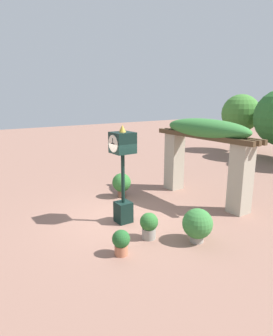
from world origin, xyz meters
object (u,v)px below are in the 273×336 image
(potted_plant_near_right, at_px, (121,241))
(potted_plant_far_right, at_px, (197,224))
(pedestal_clock, at_px, (123,168))
(potted_plant_near_left, at_px, (122,183))
(potted_plant_far_left, at_px, (149,225))

(potted_plant_near_right, distance_m, potted_plant_far_right, 2.14)
(pedestal_clock, xyz_separation_m, potted_plant_far_right, (2.24, 0.96, -1.25))
(potted_plant_near_left, height_order, potted_plant_far_right, potted_plant_near_left)
(pedestal_clock, height_order, potted_plant_far_right, pedestal_clock)
(potted_plant_near_right, distance_m, potted_plant_far_left, 1.14)
(potted_plant_near_right, relative_size, potted_plant_far_right, 0.70)
(potted_plant_near_left, bearing_deg, potted_plant_far_right, -3.25)
(pedestal_clock, relative_size, potted_plant_near_left, 3.20)
(pedestal_clock, xyz_separation_m, potted_plant_near_right, (1.67, -1.10, -1.39))
(pedestal_clock, bearing_deg, potted_plant_near_left, 149.66)
(potted_plant_far_left, xyz_separation_m, potted_plant_far_right, (0.88, 0.97, 0.10))
(pedestal_clock, bearing_deg, potted_plant_far_left, -0.46)
(pedestal_clock, relative_size, potted_plant_far_left, 4.08)
(pedestal_clock, distance_m, potted_plant_near_left, 2.66)
(potted_plant_near_right, height_order, potted_plant_far_right, potted_plant_far_right)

